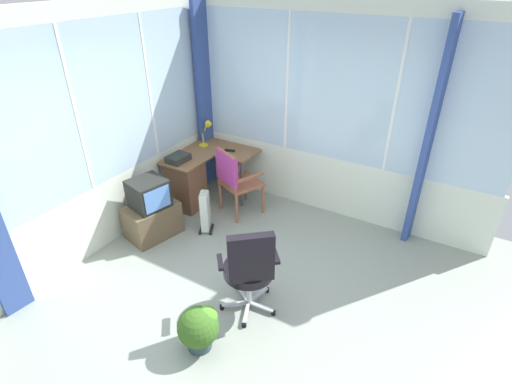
# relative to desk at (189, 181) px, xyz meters

# --- Properties ---
(ground) EXTENTS (5.33, 5.17, 0.06)m
(ground) POSITION_rel_desk_xyz_m (-1.30, -1.78, -0.42)
(ground) COLOR gray
(north_window_panel) EXTENTS (4.33, 0.07, 2.78)m
(north_window_panel) POSITION_rel_desk_xyz_m (-1.30, 0.34, 0.99)
(north_window_panel) COLOR silver
(north_window_panel) RESTS_ON ground
(east_window_panel) EXTENTS (0.07, 4.17, 2.78)m
(east_window_panel) POSITION_rel_desk_xyz_m (0.90, -1.78, 0.99)
(east_window_panel) COLOR silver
(east_window_panel) RESTS_ON ground
(curtain_corner) EXTENTS (0.28, 0.10, 2.68)m
(curtain_corner) POSITION_rel_desk_xyz_m (0.77, 0.21, 0.95)
(curtain_corner) COLOR #334B8E
(curtain_corner) RESTS_ON ground
(curtain_east_far) EXTENTS (0.28, 0.10, 2.68)m
(curtain_east_far) POSITION_rel_desk_xyz_m (0.82, -2.93, 0.95)
(curtain_east_far) COLOR #334B8E
(curtain_east_far) RESTS_ON ground
(desk) EXTENTS (1.14, 1.00, 0.73)m
(desk) POSITION_rel_desk_xyz_m (0.00, 0.00, 0.00)
(desk) COLOR brown
(desk) RESTS_ON ground
(desk_lamp) EXTENTS (0.23, 0.20, 0.38)m
(desk_lamp) POSITION_rel_desk_xyz_m (0.59, 0.04, 0.58)
(desk_lamp) COLOR yellow
(desk_lamp) RESTS_ON desk
(tv_remote) EXTENTS (0.08, 0.16, 0.02)m
(tv_remote) POSITION_rel_desk_xyz_m (0.55, -0.36, 0.34)
(tv_remote) COLOR black
(tv_remote) RESTS_ON desk
(paper_tray) EXTENTS (0.31, 0.24, 0.09)m
(paper_tray) POSITION_rel_desk_xyz_m (-0.09, 0.07, 0.38)
(paper_tray) COLOR #292D2B
(paper_tray) RESTS_ON desk
(wooden_armchair) EXTENTS (0.64, 0.64, 0.97)m
(wooden_armchair) POSITION_rel_desk_xyz_m (0.12, -0.68, 0.21)
(wooden_armchair) COLOR #99583F
(wooden_armchair) RESTS_ON ground
(office_chair) EXTENTS (0.61, 0.61, 1.03)m
(office_chair) POSITION_rel_desk_xyz_m (-1.33, -1.83, 0.20)
(office_chair) COLOR #B7B7BF
(office_chair) RESTS_ON ground
(tv_on_stand) EXTENTS (0.73, 0.58, 0.80)m
(tv_on_stand) POSITION_rel_desk_xyz_m (-0.83, -0.06, -0.04)
(tv_on_stand) COLOR brown
(tv_on_stand) RESTS_ON ground
(space_heater) EXTENTS (0.29, 0.26, 0.57)m
(space_heater) POSITION_rel_desk_xyz_m (-0.39, -0.58, -0.10)
(space_heater) COLOR silver
(space_heater) RESTS_ON ground
(potted_plant) EXTENTS (0.38, 0.38, 0.44)m
(potted_plant) POSITION_rel_desk_xyz_m (-1.91, -1.65, -0.15)
(potted_plant) COLOR #2F454A
(potted_plant) RESTS_ON ground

